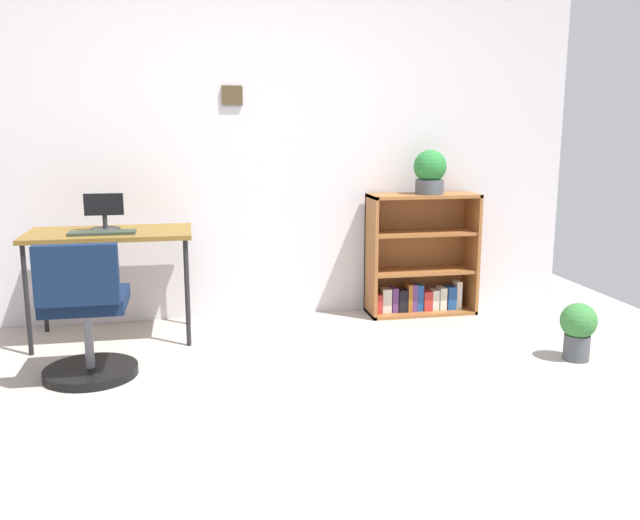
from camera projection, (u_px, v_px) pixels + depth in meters
The scene contains 9 objects.
ground_plane at pixel (260, 445), 2.98m from camera, with size 6.24×6.24×0.00m, color #A69C93.
wall_back at pixel (225, 141), 4.80m from camera, with size 5.20×0.12×2.57m.
desk at pixel (110, 240), 4.35m from camera, with size 1.04×0.57×0.72m.
monitor at pixel (104, 213), 4.37m from camera, with size 0.25×0.19×0.24m.
keyboard at pixel (102, 233), 4.21m from camera, with size 0.41×0.14×0.02m, color #293428.
office_chair at pixel (86, 321), 3.68m from camera, with size 0.52×0.55×0.80m.
bookshelf_low at pixel (419, 261), 5.05m from camera, with size 0.81×0.30×0.90m.
potted_plant_on_shelf at pixel (430, 171), 4.88m from camera, with size 0.24×0.24×0.32m.
potted_plant_floor at pixel (578, 328), 4.03m from camera, with size 0.22×0.22×0.35m.
Camera 1 is at (-0.27, -2.76, 1.39)m, focal length 37.78 mm.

